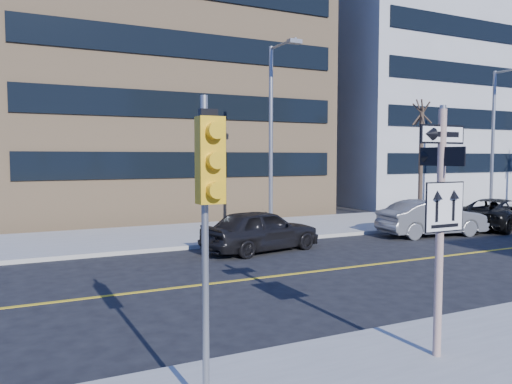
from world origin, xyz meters
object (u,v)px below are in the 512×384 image
parked_car_c (498,213)px  streetlight_a (273,125)px  parked_car_b (432,218)px  street_tree_west (422,116)px  sign_pole (441,217)px  traffic_signal (209,187)px  streetlight_b (497,132)px  parked_car_a (261,230)px

parked_car_c → streetlight_a: bearing=56.9°
parked_car_b → street_tree_west: bearing=-30.8°
sign_pole → streetlight_a: 14.05m
sign_pole → traffic_signal: size_ratio=1.02×
parked_car_b → parked_car_c: 4.58m
parked_car_b → streetlight_b: bearing=-60.4°
sign_pole → parked_car_a: (1.82, 10.09, -1.67)m
sign_pole → parked_car_a: 10.39m
parked_car_a → parked_car_c: size_ratio=0.88×
parked_car_a → street_tree_west: bearing=-82.9°
traffic_signal → street_tree_west: bearing=39.4°
parked_car_a → streetlight_b: size_ratio=0.56×
parked_car_c → streetlight_b: 6.05m
sign_pole → parked_car_b: sign_pole is taller
streetlight_b → street_tree_west: size_ratio=1.26×
parked_car_a → parked_car_b: bearing=-102.0°
parked_car_b → parked_car_c: bearing=-78.2°
streetlight_a → streetlight_b: 14.00m
parked_car_a → parked_car_c: bearing=-100.2°
parked_car_b → street_tree_west: 6.79m
sign_pole → streetlight_b: (18.00, 13.27, 2.32)m
parked_car_c → streetlight_a: 11.68m
parked_car_a → streetlight_a: streetlight_a is taller
sign_pole → street_tree_west: 19.22m
parked_car_a → streetlight_a: 5.54m
parked_car_a → street_tree_west: street_tree_west is taller
traffic_signal → streetlight_b: streetlight_b is taller
parked_car_a → streetlight_b: (16.18, 3.18, 3.99)m
sign_pole → streetlight_a: streetlight_a is taller
sign_pole → streetlight_b: bearing=36.4°
traffic_signal → streetlight_b: size_ratio=0.50×
sign_pole → street_tree_west: (13.00, 13.81, 3.09)m
streetlight_a → street_tree_west: streetlight_a is taller
sign_pole → parked_car_b: (10.00, 10.00, -1.67)m
streetlight_a → street_tree_west: bearing=3.5°
sign_pole → streetlight_a: bearing=73.2°
streetlight_b → street_tree_west: streetlight_b is taller
parked_car_b → street_tree_west: (3.00, 3.81, 4.75)m
traffic_signal → parked_car_b: 17.44m
traffic_signal → parked_car_c: (18.57, 10.50, -2.31)m
sign_pole → parked_car_b: size_ratio=0.87×
street_tree_west → streetlight_a: bearing=-176.5°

